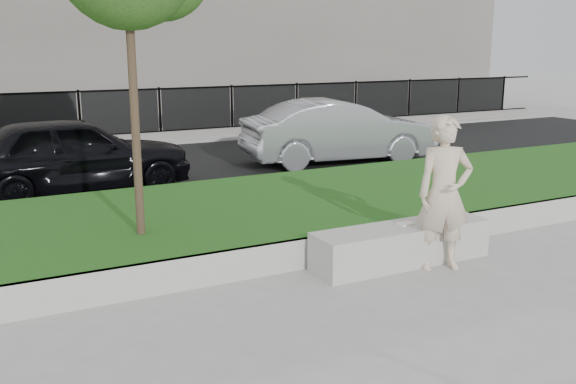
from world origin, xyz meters
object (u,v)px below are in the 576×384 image
stone_bench (401,245)px  car_silver (339,131)px  man (444,194)px  car_dark (73,154)px  book (406,224)px

stone_bench → car_silver: bearing=64.9°
man → car_silver: size_ratio=0.43×
car_dark → car_silver: (6.11, 0.33, 0.01)m
man → book: 0.67m
car_silver → car_dark: bearing=100.8°
stone_bench → car_silver: car_silver is taller
car_dark → car_silver: bearing=-89.8°
stone_bench → man: man is taller
stone_bench → car_silver: 7.08m
man → book: man is taller
stone_bench → book: book is taller
book → car_silver: (2.91, 6.36, 0.27)m
stone_bench → man: size_ratio=1.26×
man → car_dark: size_ratio=0.45×
man → car_dark: (-3.46, 6.44, -0.20)m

